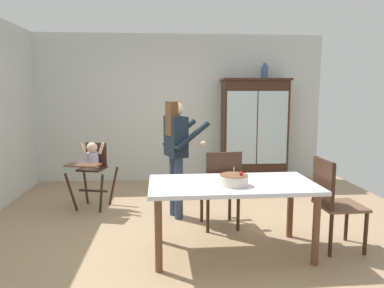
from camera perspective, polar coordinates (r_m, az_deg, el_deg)
name	(u,v)px	position (r m, az deg, el deg)	size (l,w,h in m)	color
ground_plane	(189,231)	(4.46, -0.50, -13.47)	(6.24, 6.24, 0.00)	tan
wall_back	(180,108)	(6.78, -1.96, 5.63)	(5.32, 0.06, 2.70)	silver
china_cabinet	(254,130)	(6.74, 9.76, 2.12)	(1.23, 0.48, 1.90)	#382116
ceramic_vase	(264,72)	(6.76, 11.34, 11.10)	(0.13, 0.13, 0.27)	#3D567F
high_chair_with_toddler	(92,163)	(5.32, -15.45, -2.90)	(0.69, 0.78, 0.95)	#382116
adult_person	(176,145)	(4.70, -2.47, -0.13)	(0.63, 0.62, 1.53)	#33425B
dining_table	(232,191)	(3.72, 6.32, -7.43)	(1.69, 0.89, 0.74)	silver
birthday_cake	(234,180)	(3.58, 6.60, -5.64)	(0.28, 0.28, 0.19)	beige
dining_chair_far_side	(222,184)	(4.36, 4.69, -6.34)	(0.48, 0.48, 0.96)	#382116
dining_chair_right_end	(332,198)	(4.08, 21.11, -7.88)	(0.45, 0.45, 0.96)	#382116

